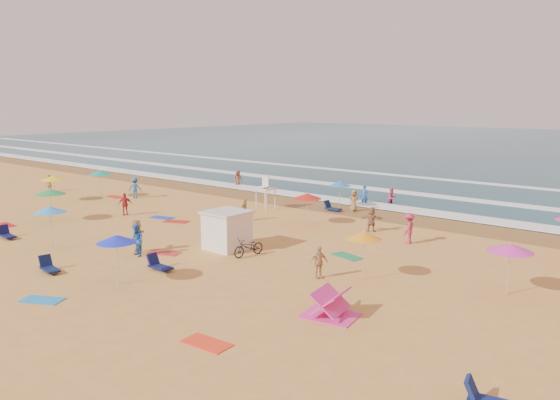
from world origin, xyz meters
The scene contains 12 objects.
ground centered at (0.00, 0.00, 0.00)m, with size 220.00×220.00×0.00m, color gold.
ocean centered at (0.00, 84.00, 0.00)m, with size 220.00×140.00×0.18m, color #0C4756.
wet_sand centered at (0.00, 12.50, 0.01)m, with size 220.00×220.00×0.00m, color olive.
surf_foam centered at (0.00, 21.32, 0.10)m, with size 200.00×18.70×0.05m.
cabana centered at (4.62, -1.12, 1.00)m, with size 2.00×2.00×2.00m, color white.
cabana_roof centered at (4.62, -1.12, 2.06)m, with size 2.20×2.20×0.12m, color silver.
bicycle centered at (6.52, -1.42, 0.49)m, with size 0.65×1.88×0.99m, color black.
lifeguard_stand centered at (-1.31, 8.82, 1.05)m, with size 1.20×1.20×2.10m, color white, non-canonical shape.
beach_umbrellas centered at (2.66, 0.57, 2.05)m, with size 50.00×26.31×0.80m.
loungers centered at (9.39, -4.01, 0.17)m, with size 45.65×24.75×0.34m.
towels centered at (0.14, -3.29, 0.01)m, with size 42.50×18.69×0.03m.
beachgoers centered at (-0.84, 3.89, 0.79)m, with size 49.40×27.60×2.14m.
Camera 1 is at (25.47, -21.52, 7.93)m, focal length 35.00 mm.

